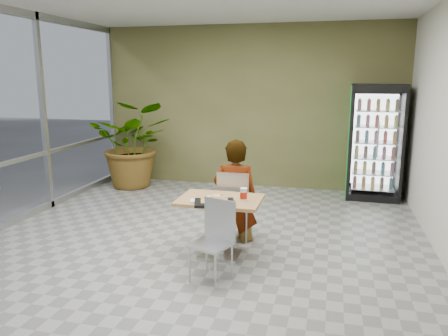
# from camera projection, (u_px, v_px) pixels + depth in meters

# --- Properties ---
(ground) EXTENTS (7.00, 7.00, 0.00)m
(ground) POSITION_uv_depth(u_px,v_px,m) (197.00, 249.00, 5.70)
(ground) COLOR gray
(ground) RESTS_ON ground
(room_envelope) EXTENTS (6.00, 7.00, 3.20)m
(room_envelope) POSITION_uv_depth(u_px,v_px,m) (195.00, 127.00, 5.37)
(room_envelope) COLOR beige
(room_envelope) RESTS_ON ground
(dining_table) EXTENTS (1.00, 0.71, 0.75)m
(dining_table) POSITION_uv_depth(u_px,v_px,m) (220.00, 215.00, 5.36)
(dining_table) COLOR #B2844C
(dining_table) RESTS_ON ground
(chair_far) EXTENTS (0.44, 0.44, 0.97)m
(chair_far) POSITION_uv_depth(u_px,v_px,m) (234.00, 200.00, 5.88)
(chair_far) COLOR #A6A8AA
(chair_far) RESTS_ON ground
(chair_near) EXTENTS (0.49, 0.50, 0.89)m
(chair_near) POSITION_uv_depth(u_px,v_px,m) (215.00, 233.00, 4.79)
(chair_near) COLOR #A6A8AA
(chair_near) RESTS_ON ground
(seated_woman) EXTENTS (0.63, 0.41, 1.69)m
(seated_woman) POSITION_uv_depth(u_px,v_px,m) (235.00, 201.00, 5.93)
(seated_woman) COLOR black
(seated_woman) RESTS_ON ground
(pizza_plate) EXTENTS (0.31, 0.31, 0.03)m
(pizza_plate) POSITION_uv_depth(u_px,v_px,m) (215.00, 197.00, 5.33)
(pizza_plate) COLOR white
(pizza_plate) RESTS_ON dining_table
(soda_cup) EXTENTS (0.09, 0.09, 0.16)m
(soda_cup) POSITION_uv_depth(u_px,v_px,m) (244.00, 195.00, 5.19)
(soda_cup) COLOR white
(soda_cup) RESTS_ON dining_table
(napkin_stack) EXTENTS (0.18, 0.18, 0.02)m
(napkin_stack) POSITION_uv_depth(u_px,v_px,m) (197.00, 201.00, 5.18)
(napkin_stack) COLOR white
(napkin_stack) RESTS_ON dining_table
(cafeteria_tray) EXTENTS (0.54, 0.46, 0.03)m
(cafeteria_tray) POSITION_uv_depth(u_px,v_px,m) (214.00, 203.00, 5.09)
(cafeteria_tray) COLOR black
(cafeteria_tray) RESTS_ON dining_table
(beverage_fridge) EXTENTS (0.97, 0.75, 2.07)m
(beverage_fridge) POSITION_uv_depth(u_px,v_px,m) (375.00, 142.00, 7.89)
(beverage_fridge) COLOR black
(beverage_fridge) RESTS_ON ground
(potted_plant) EXTENTS (1.85, 1.69, 1.74)m
(potted_plant) POSITION_uv_depth(u_px,v_px,m) (134.00, 144.00, 8.76)
(potted_plant) COLOR #2F6127
(potted_plant) RESTS_ON ground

